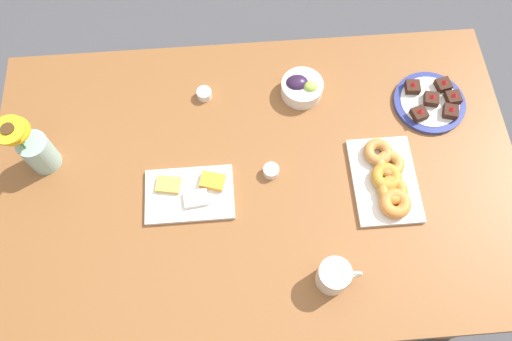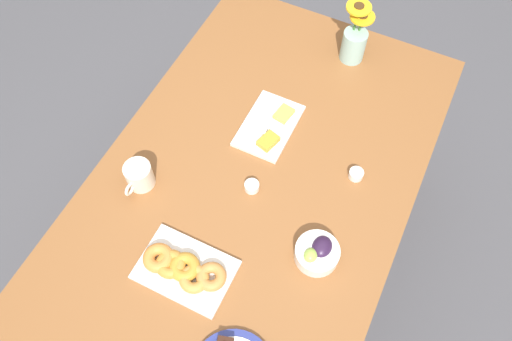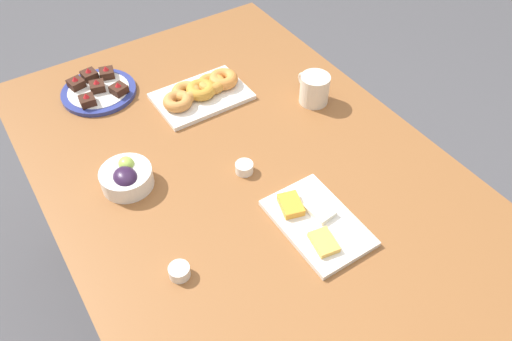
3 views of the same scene
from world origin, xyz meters
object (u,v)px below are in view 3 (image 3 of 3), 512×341
(coffee_mug, at_px, (314,89))
(dining_table, at_px, (256,202))
(jam_cup_honey, at_px, (244,167))
(croissant_platter, at_px, (201,91))
(cheese_platter, at_px, (316,222))
(jam_cup_berry, at_px, (179,271))
(dessert_plate, at_px, (98,90))
(grape_bowl, at_px, (127,177))

(coffee_mug, bearing_deg, dining_table, 119.28)
(coffee_mug, distance_m, jam_cup_honey, 0.36)
(croissant_platter, bearing_deg, jam_cup_honey, 170.46)
(dining_table, xyz_separation_m, coffee_mug, (0.18, -0.33, 0.13))
(dining_table, bearing_deg, cheese_platter, -167.41)
(croissant_platter, bearing_deg, jam_cup_berry, 146.90)
(dining_table, distance_m, cheese_platter, 0.22)
(dining_table, bearing_deg, dessert_plate, 20.04)
(jam_cup_berry, relative_size, dessert_plate, 0.21)
(grape_bowl, bearing_deg, jam_cup_berry, 178.13)
(cheese_platter, bearing_deg, croissant_platter, -0.58)
(grape_bowl, bearing_deg, dessert_plate, -10.35)
(jam_cup_honey, distance_m, jam_cup_berry, 0.35)
(cheese_platter, bearing_deg, jam_cup_berry, 81.26)
(jam_cup_berry, height_order, dessert_plate, dessert_plate)
(croissant_platter, relative_size, jam_cup_honey, 5.96)
(grape_bowl, height_order, dessert_plate, grape_bowl)
(coffee_mug, height_order, dessert_plate, coffee_mug)
(dining_table, bearing_deg, coffee_mug, -60.72)
(cheese_platter, height_order, jam_cup_honey, cheese_platter)
(jam_cup_berry, xyz_separation_m, dessert_plate, (0.72, -0.08, -0.00))
(jam_cup_berry, bearing_deg, grape_bowl, -1.87)
(jam_cup_berry, distance_m, dessert_plate, 0.73)
(dining_table, distance_m, grape_bowl, 0.35)
(dining_table, bearing_deg, jam_cup_honey, 8.86)
(grape_bowl, distance_m, jam_cup_berry, 0.31)
(grape_bowl, bearing_deg, coffee_mug, -88.60)
(grape_bowl, height_order, jam_cup_berry, grape_bowl)
(grape_bowl, distance_m, croissant_platter, 0.40)
(jam_cup_honey, distance_m, dessert_plate, 0.57)
(grape_bowl, relative_size, jam_cup_berry, 2.80)
(grape_bowl, height_order, jam_cup_honey, grape_bowl)
(cheese_platter, distance_m, jam_cup_berry, 0.34)
(croissant_platter, bearing_deg, dessert_plate, 53.55)
(jam_cup_honey, bearing_deg, dessert_plate, 20.95)
(dining_table, height_order, grape_bowl, grape_bowl)
(cheese_platter, relative_size, jam_cup_berry, 5.42)
(dining_table, relative_size, cheese_platter, 6.15)
(jam_cup_honey, relative_size, jam_cup_berry, 1.00)
(coffee_mug, xyz_separation_m, cheese_platter, (-0.38, 0.28, -0.04))
(coffee_mug, relative_size, jam_cup_berry, 2.58)
(coffee_mug, relative_size, cheese_platter, 0.48)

